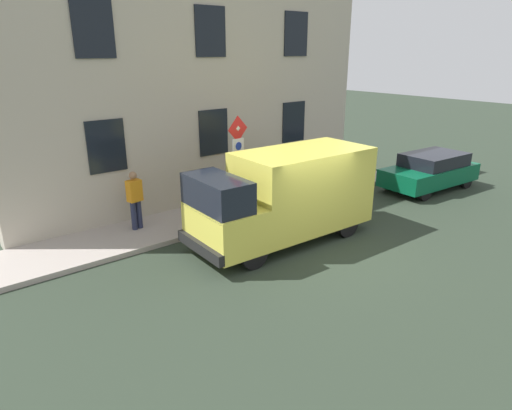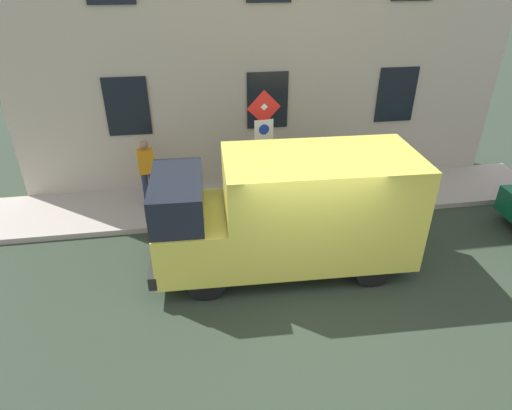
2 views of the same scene
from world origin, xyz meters
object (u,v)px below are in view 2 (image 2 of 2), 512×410
object	(u,v)px
litter_bin	(280,195)
pedestrian	(147,169)
bicycle_orange	(304,174)
delivery_van	(289,211)
bicycle_black	(337,172)
sign_post_stacked	(264,142)
bicycle_red	(270,176)

from	to	relation	value
litter_bin	pedestrian	bearing A→B (deg)	73.14
litter_bin	bicycle_orange	bearing A→B (deg)	-37.17
delivery_van	bicycle_black	size ratio (longest dim) A/B	3.14
sign_post_stacked	litter_bin	distance (m)	1.58
bicycle_black	litter_bin	xyz separation A→B (m)	(-1.26, 1.93, 0.08)
sign_post_stacked	delivery_van	world-z (taller)	sign_post_stacked
pedestrian	bicycle_orange	bearing A→B (deg)	-96.59
bicycle_orange	pedestrian	bearing A→B (deg)	1.87
pedestrian	litter_bin	distance (m)	3.48
bicycle_orange	pedestrian	size ratio (longest dim) A/B	1.00
bicycle_orange	bicycle_red	size ratio (longest dim) A/B	1.00
bicycle_black	pedestrian	size ratio (longest dim) A/B	1.00
delivery_van	pedestrian	bearing A→B (deg)	-43.13
pedestrian	litter_bin	world-z (taller)	pedestrian
sign_post_stacked	pedestrian	size ratio (longest dim) A/B	1.77
bicycle_black	bicycle_orange	distance (m)	0.97
bicycle_orange	litter_bin	distance (m)	1.59
sign_post_stacked	bicycle_orange	xyz separation A→B (m)	(1.41, -1.42, -1.58)
bicycle_red	delivery_van	bearing A→B (deg)	82.98
bicycle_black	bicycle_red	bearing A→B (deg)	-4.94
delivery_van	bicycle_red	size ratio (longest dim) A/B	3.15
bicycle_red	litter_bin	bearing A→B (deg)	87.48
bicycle_red	pedestrian	world-z (taller)	pedestrian
sign_post_stacked	delivery_van	xyz separation A→B (m)	(-1.91, -0.22, -0.76)
bicycle_black	pedestrian	xyz separation A→B (m)	(-0.26, 5.23, 0.56)
pedestrian	litter_bin	xyz separation A→B (m)	(-1.00, -3.30, -0.48)
bicycle_black	bicycle_red	world-z (taller)	same
sign_post_stacked	bicycle_black	xyz separation A→B (m)	(1.41, -2.39, -1.58)
sign_post_stacked	pedestrian	bearing A→B (deg)	68.02
pedestrian	bicycle_red	bearing A→B (deg)	-95.54
bicycle_black	bicycle_orange	xyz separation A→B (m)	(0.00, 0.97, 0.00)
bicycle_orange	pedestrian	xyz separation A→B (m)	(-0.26, 4.26, 0.56)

